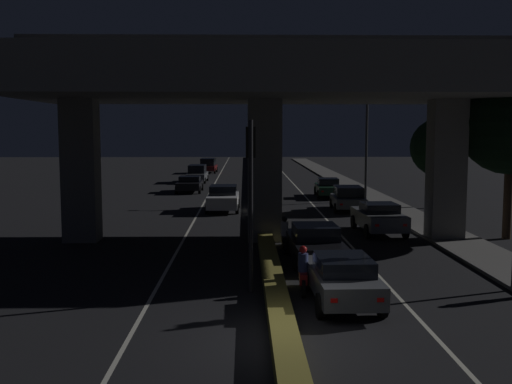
% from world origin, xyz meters
% --- Properties ---
extents(ground_plane, '(200.00, 200.00, 0.00)m').
position_xyz_m(ground_plane, '(0.00, 0.00, 0.00)').
color(ground_plane, black).
extents(lane_line_left_inner, '(0.12, 126.00, 0.00)m').
position_xyz_m(lane_line_left_inner, '(-3.73, 35.00, 0.00)').
color(lane_line_left_inner, beige).
rests_on(lane_line_left_inner, ground_plane).
extents(lane_line_right_inner, '(0.12, 126.00, 0.00)m').
position_xyz_m(lane_line_right_inner, '(3.73, 35.00, 0.00)').
color(lane_line_right_inner, beige).
rests_on(lane_line_right_inner, ground_plane).
extents(median_divider, '(0.65, 126.00, 0.44)m').
position_xyz_m(median_divider, '(0.00, 35.00, 0.22)').
color(median_divider, olive).
rests_on(median_divider, ground_plane).
extents(sidewalk_right, '(2.46, 126.00, 0.12)m').
position_xyz_m(sidewalk_right, '(8.66, 28.00, 0.06)').
color(sidewalk_right, '#5B5956').
rests_on(sidewalk_right, ground_plane).
extents(elevated_overpass, '(21.94, 10.25, 9.20)m').
position_xyz_m(elevated_overpass, '(0.00, 13.30, 7.05)').
color(elevated_overpass, slate).
rests_on(elevated_overpass, ground_plane).
extents(traffic_light_left_of_median, '(0.30, 0.49, 5.32)m').
position_xyz_m(traffic_light_left_of_median, '(-0.73, 4.58, 3.62)').
color(traffic_light_left_of_median, black).
rests_on(traffic_light_left_of_median, ground_plane).
extents(street_lamp, '(2.02, 0.32, 7.75)m').
position_xyz_m(street_lamp, '(7.44, 28.40, 4.57)').
color(street_lamp, '#2D2D30').
rests_on(street_lamp, ground_plane).
extents(car_grey_lead, '(1.95, 4.29, 1.41)m').
position_xyz_m(car_grey_lead, '(1.91, 3.16, 0.76)').
color(car_grey_lead, '#515459').
rests_on(car_grey_lead, ground_plane).
extents(car_black_second, '(2.12, 4.79, 1.44)m').
position_xyz_m(car_black_second, '(1.78, 8.77, 0.72)').
color(car_black_second, black).
rests_on(car_black_second, ground_plane).
extents(car_grey_third, '(2.13, 4.42, 1.50)m').
position_xyz_m(car_grey_third, '(5.64, 15.00, 0.78)').
color(car_grey_third, '#515459').
rests_on(car_grey_third, ground_plane).
extents(car_grey_fourth, '(2.18, 4.12, 1.51)m').
position_xyz_m(car_grey_fourth, '(5.62, 23.53, 0.79)').
color(car_grey_fourth, '#515459').
rests_on(car_grey_fourth, ground_plane).
extents(car_dark_green_fifth, '(1.99, 4.56, 1.44)m').
position_xyz_m(car_dark_green_fifth, '(5.39, 31.01, 0.74)').
color(car_dark_green_fifth, black).
rests_on(car_dark_green_fifth, ground_plane).
extents(car_white_lead_oncoming, '(2.06, 4.32, 1.58)m').
position_xyz_m(car_white_lead_oncoming, '(-2.25, 23.45, 0.80)').
color(car_white_lead_oncoming, silver).
rests_on(car_white_lead_oncoming, ground_plane).
extents(car_black_second_oncoming, '(2.06, 4.14, 1.30)m').
position_xyz_m(car_black_second_oncoming, '(-5.38, 34.96, 0.67)').
color(car_black_second_oncoming, black).
rests_on(car_black_second_oncoming, ground_plane).
extents(car_grey_third_oncoming, '(1.98, 4.74, 1.69)m').
position_xyz_m(car_grey_third_oncoming, '(-5.48, 44.32, 0.86)').
color(car_grey_third_oncoming, '#515459').
rests_on(car_grey_third_oncoming, ground_plane).
extents(car_dark_red_fourth_oncoming, '(2.10, 4.24, 1.74)m').
position_xyz_m(car_dark_red_fourth_oncoming, '(-5.18, 57.16, 0.93)').
color(car_dark_red_fourth_oncoming, '#591414').
rests_on(car_dark_red_fourth_oncoming, ground_plane).
extents(motorcycle_red_filtering_near, '(0.34, 1.91, 1.46)m').
position_xyz_m(motorcycle_red_filtering_near, '(0.90, 4.41, 0.62)').
color(motorcycle_red_filtering_near, black).
rests_on(motorcycle_red_filtering_near, ground_plane).
extents(motorcycle_black_filtering_mid, '(0.32, 1.80, 1.50)m').
position_xyz_m(motorcycle_black_filtering_mid, '(0.74, 10.63, 0.64)').
color(motorcycle_black_filtering_mid, black).
rests_on(motorcycle_black_filtering_mid, ground_plane).
extents(roadside_tree_kerbside_near, '(4.76, 4.76, 7.75)m').
position_xyz_m(roadside_tree_kerbside_near, '(11.25, 13.42, 5.35)').
color(roadside_tree_kerbside_near, '#38281C').
rests_on(roadside_tree_kerbside_near, ground_plane).
extents(roadside_tree_kerbside_mid, '(3.78, 3.78, 5.82)m').
position_xyz_m(roadside_tree_kerbside_mid, '(11.71, 24.69, 3.92)').
color(roadside_tree_kerbside_mid, '#38281C').
rests_on(roadside_tree_kerbside_mid, ground_plane).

